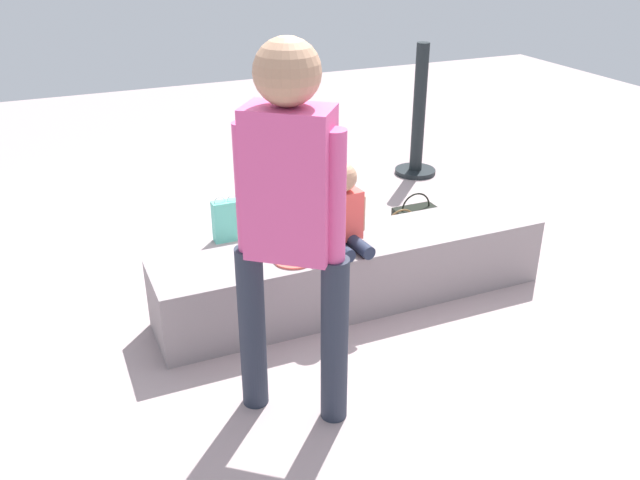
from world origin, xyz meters
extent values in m
plane|color=#A48F90|center=(0.00, 0.00, 0.00)|extent=(12.00, 12.00, 0.00)
cube|color=gray|center=(0.00, 0.00, 0.20)|extent=(2.35, 0.46, 0.41)
cylinder|color=#212A3F|center=(-0.16, -0.11, 0.44)|extent=(0.10, 0.25, 0.08)
cylinder|color=#212A3F|center=(-0.05, -0.12, 0.44)|extent=(0.10, 0.25, 0.08)
cube|color=#EC4D47|center=(-0.09, -0.01, 0.59)|extent=(0.22, 0.15, 0.28)
sphere|color=tan|center=(-0.09, -0.01, 0.81)|extent=(0.16, 0.16, 0.16)
cylinder|color=tan|center=(-0.21, 0.00, 0.58)|extent=(0.05, 0.05, 0.21)
cylinder|color=tan|center=(0.02, -0.02, 0.58)|extent=(0.05, 0.05, 0.21)
cylinder|color=#252C3A|center=(-0.53, -0.88, 0.41)|extent=(0.12, 0.12, 0.82)
cylinder|color=#252C3A|center=(-0.83, -0.64, 0.41)|extent=(0.12, 0.12, 0.82)
cube|color=#DE5190|center=(-0.68, -0.76, 1.13)|extent=(0.40, 0.38, 0.63)
sphere|color=tan|center=(-0.68, -0.76, 1.57)|extent=(0.26, 0.26, 0.26)
cylinder|color=#DE5190|center=(-0.54, -0.87, 1.07)|extent=(0.10, 0.10, 0.59)
cylinder|color=#DE5190|center=(-0.83, -0.65, 1.07)|extent=(0.10, 0.10, 0.59)
cylinder|color=#E0594C|center=(-0.42, -0.09, 0.41)|extent=(0.22, 0.22, 0.01)
cylinder|color=olive|center=(-0.42, -0.09, 0.44)|extent=(0.10, 0.10, 0.05)
cylinder|color=silver|center=(-0.42, -0.09, 0.47)|extent=(0.10, 0.10, 0.01)
cube|color=silver|center=(-0.36, -0.10, 0.42)|extent=(0.11, 0.04, 0.00)
cube|color=#59C6B2|center=(-0.45, 1.12, 0.15)|extent=(0.21, 0.09, 0.30)
torus|color=white|center=(-0.50, 1.12, 0.30)|extent=(0.08, 0.01, 0.08)
torus|color=white|center=(-0.40, 1.12, 0.30)|extent=(0.08, 0.01, 0.08)
cylinder|color=black|center=(1.47, 1.77, 0.02)|extent=(0.36, 0.36, 0.04)
cylinder|color=black|center=(1.47, 1.77, 0.59)|extent=(0.11, 0.11, 1.11)
cylinder|color=silver|center=(-0.22, 1.00, 0.09)|extent=(0.06, 0.06, 0.18)
cone|color=silver|center=(-0.22, 1.00, 0.19)|extent=(0.06, 0.06, 0.03)
cylinder|color=#268C3F|center=(-0.22, 1.00, 0.22)|extent=(0.03, 0.03, 0.02)
cylinder|color=silver|center=(0.54, 1.12, 0.09)|extent=(0.06, 0.06, 0.17)
cone|color=silver|center=(0.54, 1.12, 0.19)|extent=(0.06, 0.06, 0.03)
cylinder|color=blue|center=(0.54, 1.12, 0.21)|extent=(0.03, 0.03, 0.02)
cylinder|color=red|center=(-0.36, 0.40, 0.05)|extent=(0.07, 0.07, 0.09)
cube|color=white|center=(0.32, 0.94, 0.05)|extent=(0.37, 0.35, 0.10)
cube|color=black|center=(0.83, 0.70, 0.10)|extent=(0.31, 0.15, 0.19)
torus|color=black|center=(0.83, 0.70, 0.19)|extent=(0.23, 0.01, 0.23)
cube|color=brown|center=(0.56, 0.44, 0.11)|extent=(0.30, 0.14, 0.22)
torus|color=brown|center=(0.56, 0.44, 0.22)|extent=(0.22, 0.01, 0.22)
camera|label=1|loc=(-1.57, -3.11, 2.10)|focal=37.72mm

